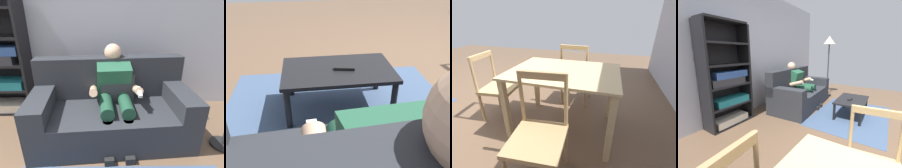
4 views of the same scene
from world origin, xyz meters
The scene contains 4 objects.
ground_plane centered at (0.00, 0.00, 0.00)m, with size 8.62×8.62×0.00m, color brown.
coffee_table centered at (1.22, 0.65, 0.32)m, with size 0.92×0.56×0.37m.
tv_remote centered at (1.17, 0.67, 0.38)m, with size 0.05×0.17×0.02m, color black.
area_rug centered at (1.22, 0.65, 0.00)m, with size 2.00×1.40×0.01m, color #3D5170.
Camera 2 is at (1.46, 2.43, 1.24)m, focal length 38.68 mm.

